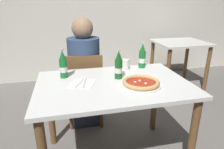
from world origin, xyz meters
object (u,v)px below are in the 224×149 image
object	(u,v)px
beer_bottle_right	(63,66)
napkin_with_cutlery	(82,84)
dining_table_main	(113,95)
beer_bottle_center	(142,57)
pizza_margherita_near	(141,83)
chair_behind_table	(85,86)
diner_seated	(85,75)
beer_bottle_left	(119,66)
dining_table_background	(180,51)
paper_cup	(125,64)

from	to	relation	value
beer_bottle_right	napkin_with_cutlery	bearing A→B (deg)	-53.18
dining_table_main	beer_bottle_center	size ratio (longest dim) A/B	4.86
pizza_margherita_near	beer_bottle_right	world-z (taller)	beer_bottle_right
chair_behind_table	beer_bottle_right	bearing A→B (deg)	69.15
diner_seated	beer_bottle_left	world-z (taller)	diner_seated
diner_seated	dining_table_background	distance (m)	1.79
paper_cup	pizza_margherita_near	bearing A→B (deg)	-89.67
diner_seated	paper_cup	size ratio (longest dim) A/B	12.73
beer_bottle_left	pizza_margherita_near	bearing A→B (deg)	-56.56
napkin_with_cutlery	beer_bottle_left	bearing A→B (deg)	10.24
dining_table_background	napkin_with_cutlery	size ratio (longest dim) A/B	3.44
beer_bottle_center	beer_bottle_right	bearing A→B (deg)	-172.05
diner_seated	dining_table_background	world-z (taller)	diner_seated
diner_seated	beer_bottle_left	bearing A→B (deg)	-68.21
dining_table_background	pizza_margherita_near	bearing A→B (deg)	-129.78
pizza_margherita_near	beer_bottle_right	distance (m)	0.66
pizza_margherita_near	dining_table_main	bearing A→B (deg)	150.57
beer_bottle_right	beer_bottle_left	bearing A→B (deg)	-15.73
diner_seated	dining_table_background	size ratio (longest dim) A/B	1.51
beer_bottle_center	pizza_margherita_near	bearing A→B (deg)	-112.07
dining_table_main	dining_table_background	distance (m)	2.03
dining_table_background	pizza_margherita_near	size ratio (longest dim) A/B	2.62
napkin_with_cutlery	beer_bottle_center	bearing A→B (deg)	25.16
chair_behind_table	beer_bottle_center	bearing A→B (deg)	157.03
beer_bottle_right	napkin_with_cutlery	xyz separation A→B (m)	(0.14, -0.18, -0.10)
dining_table_main	paper_cup	distance (m)	0.39
pizza_margherita_near	beer_bottle_left	xyz separation A→B (m)	(-0.13, 0.19, 0.08)
dining_table_main	napkin_with_cutlery	world-z (taller)	napkin_with_cutlery
beer_bottle_left	napkin_with_cutlery	xyz separation A→B (m)	(-0.31, -0.06, -0.10)
beer_bottle_left	napkin_with_cutlery	distance (m)	0.33
dining_table_main	paper_cup	xyz separation A→B (m)	(0.19, 0.30, 0.16)
dining_table_background	beer_bottle_left	size ratio (longest dim) A/B	3.24
diner_seated	beer_bottle_right	bearing A→B (deg)	-115.24
napkin_with_cutlery	paper_cup	world-z (taller)	paper_cup
dining_table_main	paper_cup	size ratio (longest dim) A/B	12.63
diner_seated	pizza_margherita_near	world-z (taller)	diner_seated
pizza_margherita_near	napkin_with_cutlery	world-z (taller)	pizza_margherita_near
chair_behind_table	paper_cup	bearing A→B (deg)	145.21
pizza_margherita_near	napkin_with_cutlery	size ratio (longest dim) A/B	1.31
chair_behind_table	beer_bottle_left	world-z (taller)	beer_bottle_left
pizza_margherita_near	beer_bottle_left	bearing A→B (deg)	123.44
beer_bottle_left	beer_bottle_center	xyz separation A→B (m)	(0.30, 0.23, 0.00)
beer_bottle_center	beer_bottle_right	size ratio (longest dim) A/B	1.00
paper_cup	dining_table_main	bearing A→B (deg)	-122.35
dining_table_background	beer_bottle_center	distance (m)	1.58
diner_seated	napkin_with_cutlery	world-z (taller)	diner_seated
chair_behind_table	diner_seated	distance (m)	0.11
beer_bottle_left	paper_cup	bearing A→B (deg)	59.72
diner_seated	napkin_with_cutlery	xyz separation A→B (m)	(-0.08, -0.63, 0.17)
dining_table_main	pizza_margherita_near	size ratio (longest dim) A/B	3.92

